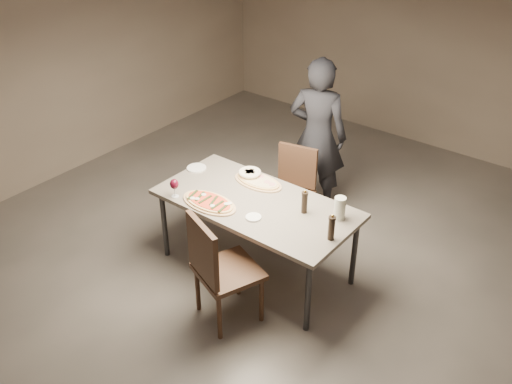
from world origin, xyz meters
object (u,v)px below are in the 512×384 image
Objects in this scene: ham_pizza at (258,181)px; carafe at (340,208)px; chair_far at (293,186)px; pepper_mill_left at (331,228)px; chair_near at (218,266)px; bread_basket at (250,174)px; diner at (317,136)px; dining_table at (256,207)px; zucchini_pizza at (209,202)px.

ham_pizza is 2.48× the size of carafe.
carafe is at bearing 135.20° from chair_far.
chair_far is (-0.84, 0.54, -0.34)m from carafe.
chair_near is (-0.64, -0.65, -0.29)m from pepper_mill_left.
bread_basket is 0.99m from diner.
ham_pizza is (-0.19, 0.27, 0.07)m from dining_table.
ham_pizza is at bearing 82.88° from zucchini_pizza.
diner is (-0.36, 2.00, 0.28)m from chair_near.
chair_far is at bearing 94.62° from ham_pizza.
chair_near is (-0.54, -0.95, -0.28)m from carafe.
pepper_mill_left reaches higher than zucchini_pizza.
chair_far is at bearing 147.32° from carafe.
dining_table is 0.34m from ham_pizza.
pepper_mill_left reaches higher than dining_table.
dining_table is 1.30m from diner.
pepper_mill_left is 0.26× the size of chair_far.
chair_near reaches higher than bread_basket.
carafe is (1.02, -0.07, 0.06)m from bread_basket.
dining_table is 0.44m from bread_basket.
diner reaches higher than dining_table.
carafe reaches higher than ham_pizza.
dining_table is at bearing 47.23° from zucchini_pizza.
diner reaches higher than zucchini_pizza.
chair_far reaches higher than zucchini_pizza.
bread_basket is (-0.31, 0.30, 0.10)m from dining_table.
chair_near is (0.17, -0.72, -0.12)m from dining_table.
chair_near is at bearing -76.38° from dining_table.
diner is at bearing 83.05° from bread_basket.
zucchini_pizza reaches higher than ham_pizza.
pepper_mill_left reaches higher than bread_basket.
diner reaches higher than chair_near.
pepper_mill_left is 0.31m from carafe.
ham_pizza is 2.15× the size of pepper_mill_left.
chair_near is 0.60× the size of diner.
carafe is at bearing 8.61° from ham_pizza.
chair_near is at bearing -64.66° from bread_basket.
dining_table is 0.75m from chair_near.
zucchini_pizza is 0.58m from bread_basket.
ham_pizza is at bearing 131.01° from chair_near.
bread_basket is 1.05× the size of carafe.
bread_basket reaches higher than zucchini_pizza.
pepper_mill_left is at bearing 66.27° from chair_near.
pepper_mill_left reaches higher than carafe.
chair_far is (0.06, 0.49, -0.26)m from ham_pizza.
dining_table is 1.77× the size of chair_near.
carafe is 0.12× the size of diner.
dining_table is at bearing -43.58° from ham_pizza.
ham_pizza is at bearing 124.89° from dining_table.
pepper_mill_left is 1.68m from diner.
chair_far is 0.53× the size of diner.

